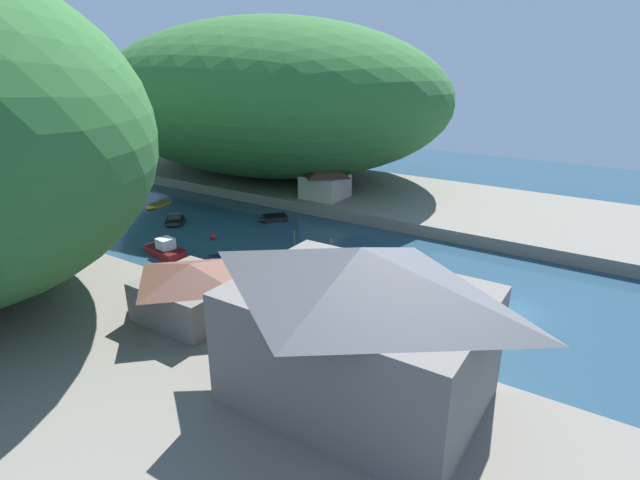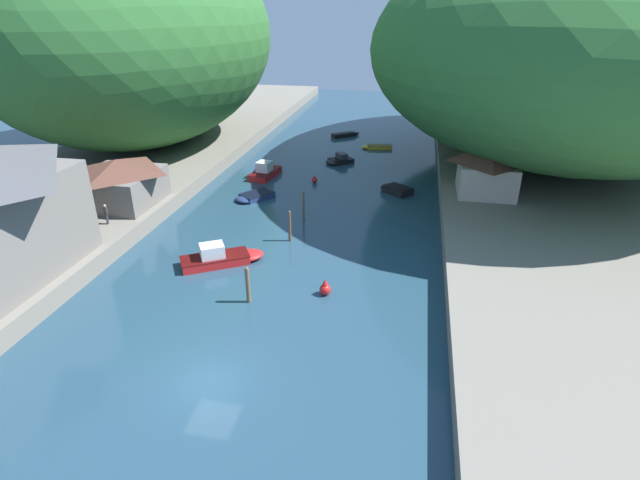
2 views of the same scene
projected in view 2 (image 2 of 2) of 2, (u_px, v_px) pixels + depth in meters
water_surface at (320, 189)px, 52.25m from camera, size 130.00×130.00×0.00m
left_bank at (118, 170)px, 55.97m from camera, size 22.00×120.00×1.38m
right_bank at (557, 198)px, 47.93m from camera, size 22.00×120.00×1.38m
hillside_left at (134, 37)px, 58.91m from camera, size 30.98×43.38×25.12m
hillside_right at (561, 49)px, 55.02m from camera, size 41.82×58.54×23.32m
boathouse_shed at (119, 181)px, 43.97m from camera, size 6.70×7.12×4.04m
right_bank_cottage at (488, 167)px, 46.10m from camera, size 5.54×5.62×4.94m
boat_mid_channel at (347, 135)px, 72.69m from camera, size 4.13×3.60×0.54m
boat_open_rowboat at (339, 160)px, 60.58m from camera, size 3.80×3.67×1.17m
boat_near_quay at (253, 197)px, 49.47m from camera, size 3.91×4.31×0.55m
boat_white_cruiser at (267, 171)px, 56.21m from camera, size 2.88×5.85×1.77m
boat_red_skiff at (395, 189)px, 51.27m from camera, size 3.84×3.64×0.67m
boat_moored_right at (376, 147)px, 66.75m from camera, size 4.20×1.97×0.43m
boat_navy_launch at (223, 257)px, 37.25m from camera, size 6.28×4.82×1.65m
mooring_post_nearest at (248, 285)px, 32.06m from camera, size 0.29×0.29×2.58m
mooring_post_middle at (290, 226)px, 40.40m from camera, size 0.24×0.24×2.66m
mooring_post_fourth at (303, 206)px, 44.28m from camera, size 0.20×0.20×2.73m
channel_buoy_near at (315, 179)px, 54.00m from camera, size 0.61×0.61×0.91m
channel_buoy_far at (325, 289)px, 33.24m from camera, size 0.78×0.78×1.17m
person_on_quay at (106, 213)px, 40.25m from camera, size 0.33×0.43×1.69m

